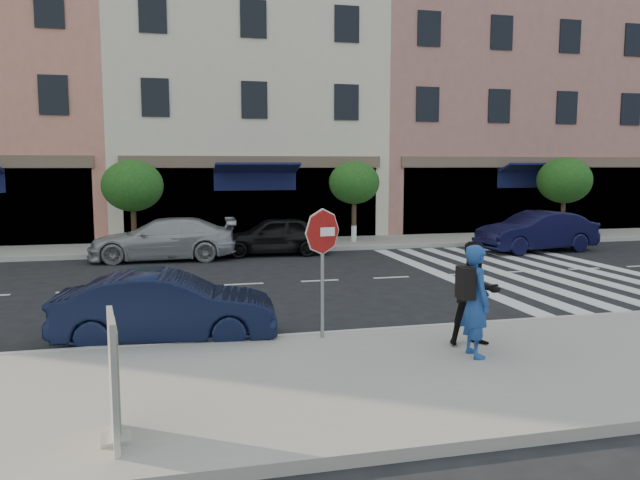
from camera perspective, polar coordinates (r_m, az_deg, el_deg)
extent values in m
plane|color=black|center=(12.69, 4.31, -6.98)|extent=(120.00, 120.00, 0.00)
cube|color=gray|center=(9.32, 11.65, -11.80)|extent=(60.00, 4.50, 0.15)
cube|color=gray|center=(23.22, -4.14, -0.46)|extent=(60.00, 3.00, 0.15)
cube|color=beige|center=(29.00, -7.27, 11.71)|extent=(11.00, 9.00, 11.00)
cube|color=#B2756A|center=(32.73, 14.63, 12.75)|extent=(13.00, 9.00, 13.00)
cylinder|color=#473323|center=(22.63, -16.65, 1.30)|extent=(0.18, 0.18, 1.60)
cylinder|color=silver|center=(22.68, -16.61, 0.05)|extent=(0.20, 0.20, 0.60)
ellipsoid|color=#154A18|center=(22.54, -16.77, 4.78)|extent=(2.10, 2.10, 1.79)
cylinder|color=#473323|center=(23.61, 3.12, 1.94)|extent=(0.18, 0.18, 1.71)
cylinder|color=silver|center=(23.66, 3.12, 0.60)|extent=(0.20, 0.20, 0.60)
ellipsoid|color=#154A18|center=(23.53, 3.15, 5.27)|extent=(1.90, 1.90, 1.62)
cylinder|color=#473323|center=(27.60, 21.32, 2.14)|extent=(0.18, 0.18, 1.65)
cylinder|color=silver|center=(27.64, 21.27, 1.05)|extent=(0.20, 0.20, 0.60)
ellipsoid|color=#154A18|center=(27.53, 21.45, 5.10)|extent=(2.20, 2.20, 1.87)
cylinder|color=gray|center=(10.39, 0.21, -3.65)|extent=(0.07, 0.07, 1.97)
cylinder|color=white|center=(10.27, 0.23, 0.77)|extent=(0.77, 0.12, 0.77)
cylinder|color=#9E1411|center=(10.25, 0.25, 0.76)|extent=(0.72, 0.12, 0.72)
cube|color=white|center=(10.22, 0.29, 0.74)|extent=(0.40, 0.07, 0.14)
imported|color=navy|center=(9.71, 14.05, -5.42)|extent=(0.43, 0.64, 1.71)
imported|color=black|center=(10.30, 14.05, -4.80)|extent=(0.85, 0.68, 1.68)
cube|color=beige|center=(7.23, -18.18, -16.86)|extent=(0.35, 0.35, 0.04)
cube|color=beige|center=(6.99, -18.38, -11.91)|extent=(0.16, 0.89, 1.36)
cube|color=#D88C3F|center=(6.98, -18.07, -11.48)|extent=(0.11, 0.73, 1.04)
imported|color=black|center=(11.04, -13.85, -6.00)|extent=(3.84, 1.69, 1.23)
imported|color=#9D9DA2|center=(20.59, -14.15, 0.08)|extent=(4.73, 2.14, 1.34)
imported|color=black|center=(21.17, -4.23, 0.40)|extent=(3.90, 1.75, 1.30)
imported|color=black|center=(23.15, 19.17, 0.74)|extent=(4.44, 1.96, 1.42)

